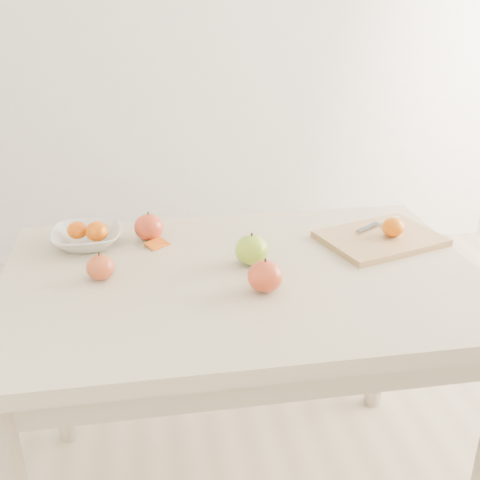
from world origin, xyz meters
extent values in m
cube|color=beige|center=(0.00, 0.00, 0.73)|extent=(1.20, 0.80, 0.04)
cylinder|color=#BCAA8E|center=(-0.54, 0.34, 0.35)|extent=(0.06, 0.06, 0.71)
cylinder|color=#BCAA8E|center=(0.54, 0.34, 0.35)|extent=(0.06, 0.06, 0.71)
cube|color=tan|center=(0.41, 0.13, 0.76)|extent=(0.37, 0.31, 0.02)
ellipsoid|color=#CB5407|center=(0.44, 0.12, 0.80)|extent=(0.06, 0.06, 0.05)
imported|color=silver|center=(-0.40, 0.24, 0.77)|extent=(0.19, 0.19, 0.05)
ellipsoid|color=orange|center=(-0.42, 0.25, 0.79)|extent=(0.06, 0.06, 0.05)
ellipsoid|color=#D55807|center=(-0.37, 0.22, 0.80)|extent=(0.06, 0.06, 0.05)
cube|color=#C4530D|center=(-0.21, 0.20, 0.75)|extent=(0.07, 0.07, 0.01)
cube|color=#D64E0F|center=(-0.20, 0.22, 0.75)|extent=(0.05, 0.04, 0.01)
cube|color=silver|center=(0.47, 0.21, 0.78)|extent=(0.07, 0.06, 0.01)
cube|color=#393C41|center=(0.39, 0.18, 0.78)|extent=(0.09, 0.07, 0.00)
ellipsoid|color=#699E18|center=(0.03, 0.05, 0.79)|extent=(0.09, 0.09, 0.08)
ellipsoid|color=maroon|center=(-0.35, 0.03, 0.78)|extent=(0.07, 0.07, 0.06)
ellipsoid|color=maroon|center=(0.04, -0.10, 0.79)|extent=(0.08, 0.08, 0.08)
ellipsoid|color=maroon|center=(-0.23, 0.25, 0.79)|extent=(0.08, 0.08, 0.07)
camera|label=1|loc=(-0.23, -1.33, 1.44)|focal=45.00mm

